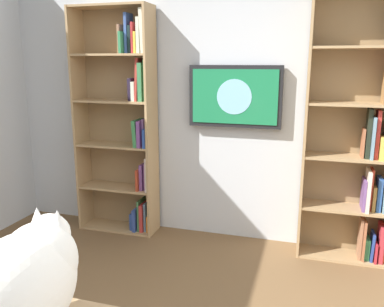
{
  "coord_description": "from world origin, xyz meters",
  "views": [
    {
      "loc": [
        -0.75,
        1.42,
        1.67
      ],
      "look_at": [
        -0.01,
        -1.02,
        1.08
      ],
      "focal_mm": 37.47,
      "sensor_mm": 36.0,
      "label": 1
    }
  ],
  "objects_px": {
    "bookshelf_left": "(364,139)",
    "cat": "(24,283)",
    "wall_mounted_tv": "(235,97)",
    "bookshelf_right": "(125,121)"
  },
  "relations": [
    {
      "from": "bookshelf_right",
      "to": "wall_mounted_tv",
      "type": "xyz_separation_m",
      "value": [
        -1.06,
        -0.08,
        0.26
      ]
    },
    {
      "from": "wall_mounted_tv",
      "to": "bookshelf_left",
      "type": "bearing_deg",
      "value": 175.63
    },
    {
      "from": "bookshelf_left",
      "to": "cat",
      "type": "distance_m",
      "value": 2.83
    },
    {
      "from": "bookshelf_left",
      "to": "wall_mounted_tv",
      "type": "xyz_separation_m",
      "value": [
        1.09,
        -0.08,
        0.31
      ]
    },
    {
      "from": "bookshelf_left",
      "to": "cat",
      "type": "relative_size",
      "value": 3.41
    },
    {
      "from": "wall_mounted_tv",
      "to": "cat",
      "type": "bearing_deg",
      "value": 86.01
    },
    {
      "from": "bookshelf_left",
      "to": "bookshelf_right",
      "type": "distance_m",
      "value": 2.15
    },
    {
      "from": "bookshelf_left",
      "to": "bookshelf_right",
      "type": "relative_size",
      "value": 1.03
    },
    {
      "from": "bookshelf_right",
      "to": "bookshelf_left",
      "type": "bearing_deg",
      "value": 179.92
    },
    {
      "from": "bookshelf_left",
      "to": "wall_mounted_tv",
      "type": "height_order",
      "value": "bookshelf_left"
    }
  ]
}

